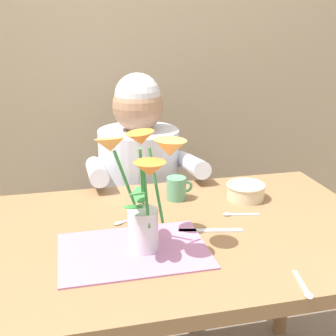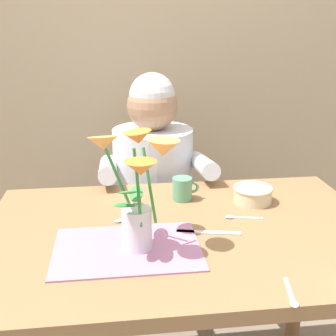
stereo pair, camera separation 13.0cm
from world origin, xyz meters
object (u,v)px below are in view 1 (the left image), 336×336
at_px(ceramic_bowl, 246,191).
at_px(dinner_knife, 210,231).
at_px(ceramic_mug, 177,188).
at_px(flower_vase, 145,188).
at_px(seated_person, 140,205).

height_order(ceramic_bowl, dinner_knife, ceramic_bowl).
bearing_deg(ceramic_mug, ceramic_bowl, -12.18).
height_order(flower_vase, ceramic_bowl, flower_vase).
height_order(flower_vase, ceramic_mug, flower_vase).
xyz_separation_m(seated_person, ceramic_mug, (0.07, -0.39, 0.22)).
xyz_separation_m(flower_vase, ceramic_mug, (0.17, 0.33, -0.14)).
relative_size(ceramic_bowl, dinner_knife, 0.72).
xyz_separation_m(seated_person, ceramic_bowl, (0.30, -0.44, 0.21)).
height_order(seated_person, ceramic_bowl, seated_person).
height_order(seated_person, flower_vase, seated_person).
bearing_deg(ceramic_bowl, dinner_knife, -133.18).
bearing_deg(ceramic_bowl, seated_person, 124.79).
bearing_deg(seated_person, ceramic_bowl, -53.12).
distance_m(flower_vase, ceramic_bowl, 0.52).
xyz_separation_m(flower_vase, ceramic_bowl, (0.41, 0.28, -0.15)).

